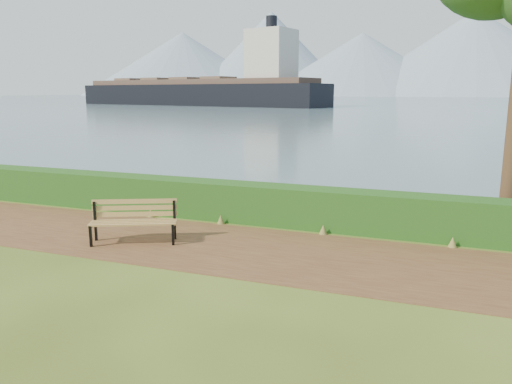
% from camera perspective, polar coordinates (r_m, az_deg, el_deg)
% --- Properties ---
extents(ground, '(140.00, 140.00, 0.00)m').
position_cam_1_polar(ground, '(10.75, -3.26, -6.88)').
color(ground, '#3E5016').
rests_on(ground, ground).
extents(path, '(40.00, 3.40, 0.01)m').
position_cam_1_polar(path, '(11.01, -2.62, -6.40)').
color(path, '#502D1B').
rests_on(path, ground).
extents(hedge, '(32.00, 0.85, 1.00)m').
position_cam_1_polar(hedge, '(12.95, 1.38, -1.39)').
color(hedge, '#113E12').
rests_on(hedge, ground).
extents(water, '(700.00, 510.00, 0.00)m').
position_cam_1_polar(water, '(269.37, 20.09, 10.03)').
color(water, slate).
rests_on(water, ground).
extents(mountains, '(585.00, 190.00, 70.00)m').
position_cam_1_polar(mountains, '(416.30, 19.39, 14.15)').
color(mountains, gray).
rests_on(mountains, ground).
extents(bench, '(1.97, 1.30, 0.96)m').
position_cam_1_polar(bench, '(11.63, -13.78, -2.93)').
color(bench, black).
rests_on(bench, ground).
extents(cargo_ship, '(70.23, 27.21, 21.14)m').
position_cam_1_polar(cargo_ship, '(123.46, -6.16, 11.26)').
color(cargo_ship, black).
rests_on(cargo_ship, ground).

